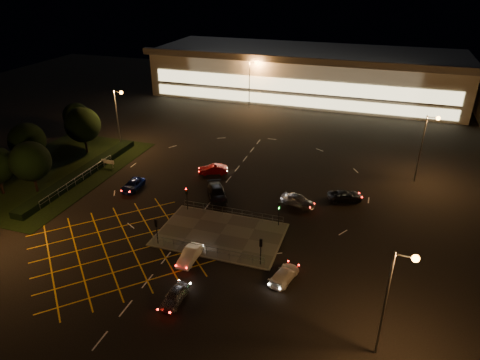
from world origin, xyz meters
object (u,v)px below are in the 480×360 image
(car_far_dkgrey, at_px, (217,193))
(car_east_grey, at_px, (345,196))
(car_near_silver, at_px, (175,296))
(signal_nw, at_px, (187,194))
(signal_ne, at_px, (279,209))
(car_right_silver, at_px, (298,200))
(signal_sw, at_px, (156,227))
(car_left_blue, at_px, (133,185))
(car_queue_white, at_px, (190,255))
(car_circ_red, at_px, (213,169))
(signal_se, at_px, (261,247))
(car_approach_white, at_px, (284,275))

(car_far_dkgrey, bearing_deg, car_east_grey, -12.65)
(car_near_silver, bearing_deg, signal_nw, 111.63)
(signal_ne, height_order, car_right_silver, signal_ne)
(car_far_dkgrey, distance_m, car_right_silver, 10.86)
(signal_sw, height_order, car_left_blue, signal_sw)
(car_queue_white, height_order, car_far_dkgrey, car_far_dkgrey)
(signal_ne, distance_m, car_circ_red, 17.11)
(signal_sw, relative_size, signal_se, 1.00)
(car_east_grey, relative_size, car_approach_white, 1.08)
(car_circ_red, xyz_separation_m, car_east_grey, (19.82, -2.06, -0.06))
(signal_ne, bearing_deg, car_east_grey, 52.63)
(signal_se, relative_size, car_right_silver, 0.69)
(car_near_silver, height_order, car_queue_white, car_queue_white)
(car_left_blue, distance_m, car_circ_red, 12.09)
(car_queue_white, xyz_separation_m, car_approach_white, (10.23, 0.08, -0.04))
(car_near_silver, bearing_deg, signal_sw, 128.32)
(car_near_silver, bearing_deg, car_approach_white, 35.99)
(signal_se, xyz_separation_m, car_right_silver, (1.19, 13.61, -1.59))
(signal_ne, relative_size, car_approach_white, 0.73)
(signal_sw, height_order, car_right_silver, signal_sw)
(signal_nw, distance_m, car_far_dkgrey, 5.08)
(signal_sw, height_order, car_queue_white, signal_sw)
(signal_sw, height_order, signal_ne, same)
(signal_nw, xyz_separation_m, car_near_silver, (5.91, -15.76, -1.72))
(signal_ne, relative_size, car_east_grey, 0.68)
(car_east_grey, bearing_deg, signal_ne, 121.58)
(signal_nw, xyz_separation_m, car_left_blue, (-9.78, 2.93, -1.75))
(signal_sw, bearing_deg, car_near_silver, 127.26)
(signal_ne, relative_size, car_near_silver, 0.82)
(signal_nw, distance_m, car_near_silver, 16.92)
(car_right_silver, bearing_deg, signal_sw, 153.52)
(signal_ne, xyz_separation_m, car_circ_red, (-12.89, 11.13, -1.65))
(signal_se, height_order, car_right_silver, signal_se)
(signal_ne, relative_size, car_far_dkgrey, 0.58)
(signal_sw, relative_size, car_left_blue, 0.71)
(car_circ_red, relative_size, car_east_grey, 0.93)
(signal_se, bearing_deg, car_circ_red, -56.01)
(car_right_silver, bearing_deg, signal_nw, 130.72)
(car_queue_white, bearing_deg, signal_ne, 53.00)
(signal_se, height_order, signal_nw, same)
(signal_sw, xyz_separation_m, signal_se, (12.00, 0.00, 0.00))
(car_left_blue, bearing_deg, car_circ_red, 39.15)
(car_queue_white, bearing_deg, car_right_silver, 61.18)
(car_near_silver, bearing_deg, car_left_blue, 131.07)
(signal_ne, xyz_separation_m, car_queue_white, (-7.35, -9.57, -1.70))
(signal_ne, bearing_deg, car_near_silver, -111.12)
(signal_nw, height_order, car_right_silver, signal_nw)
(car_far_dkgrey, distance_m, car_east_grey, 17.21)
(signal_sw, relative_size, car_circ_red, 0.73)
(signal_nw, distance_m, car_approach_white, 17.74)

